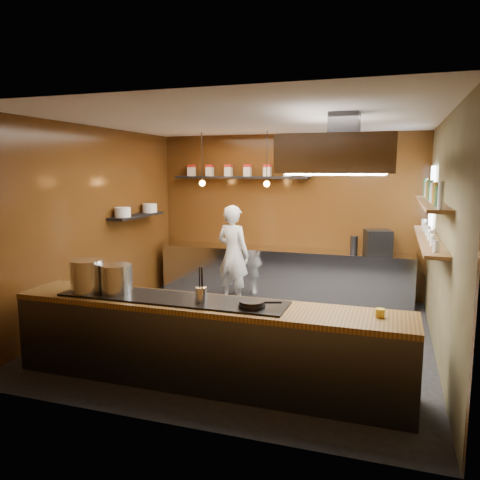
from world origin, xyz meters
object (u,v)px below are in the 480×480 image
at_px(extractor_hood, 343,156).
at_px(stockpot_small, 117,279).
at_px(chef, 233,255).
at_px(espresso_machine, 378,242).
at_px(stockpot_large, 87,276).

height_order(extractor_hood, stockpot_small, extractor_hood).
xyz_separation_m(stockpot_small, chef, (0.33, 3.11, -0.23)).
bearing_deg(stockpot_small, espresso_machine, 53.88).
bearing_deg(espresso_machine, extractor_hood, -113.49).
xyz_separation_m(extractor_hood, espresso_machine, (0.36, 2.54, -1.39)).
bearing_deg(extractor_hood, stockpot_small, -152.98).
relative_size(espresso_machine, chef, 0.24).
height_order(extractor_hood, stockpot_large, extractor_hood).
bearing_deg(espresso_machine, chef, 179.59).
bearing_deg(chef, extractor_hood, 154.73).
height_order(stockpot_large, espresso_machine, espresso_machine).
xyz_separation_m(stockpot_large, chef, (0.69, 3.16, -0.26)).
distance_m(stockpot_large, stockpot_small, 0.36).
xyz_separation_m(stockpot_large, espresso_machine, (3.10, 3.80, -0.01)).
height_order(extractor_hood, espresso_machine, extractor_hood).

